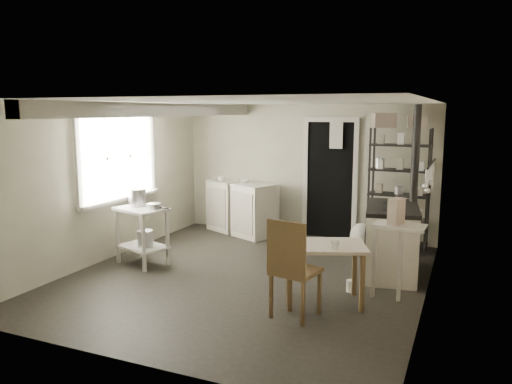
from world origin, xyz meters
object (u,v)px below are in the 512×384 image
at_px(prep_table, 142,237).
at_px(stockpot, 137,198).
at_px(work_table, 324,271).
at_px(chair, 296,273).
at_px(shelf_rack, 399,191).
at_px(flour_sack, 361,235).
at_px(base_cabinets, 242,208).
at_px(stove, 391,243).

xyz_separation_m(prep_table, stockpot, (-0.14, 0.11, 0.54)).
xyz_separation_m(work_table, chair, (-0.17, -0.48, 0.10)).
xyz_separation_m(shelf_rack, flour_sack, (-0.53, -0.17, -0.71)).
height_order(prep_table, flour_sack, prep_table).
bearing_deg(base_cabinets, stove, -1.39).
relative_size(base_cabinets, flour_sack, 3.34).
height_order(prep_table, shelf_rack, shelf_rack).
distance_m(stove, flour_sack, 1.26).
height_order(base_cabinets, shelf_rack, shelf_rack).
distance_m(prep_table, shelf_rack, 3.96).
height_order(stove, work_table, stove).
bearing_deg(work_table, stockpot, 170.00).
distance_m(work_table, chair, 0.53).
bearing_deg(stockpot, flour_sack, 33.34).
bearing_deg(chair, flour_sack, 97.86).
relative_size(shelf_rack, work_table, 2.11).
relative_size(base_cabinets, stove, 1.19).
relative_size(chair, flour_sack, 2.56).
xyz_separation_m(stockpot, stove, (3.50, 0.82, -0.50)).
bearing_deg(stockpot, base_cabinets, 72.66).
bearing_deg(flour_sack, stove, -60.27).
bearing_deg(base_cabinets, flour_sack, 17.30).
xyz_separation_m(stockpot, flour_sack, (2.88, 1.89, -0.70)).
height_order(base_cabinets, chair, chair).
relative_size(stove, chair, 1.10).
height_order(stockpot, base_cabinets, stockpot).
relative_size(stockpot, flour_sack, 0.63).
xyz_separation_m(base_cabinets, shelf_rack, (2.74, -0.08, 0.49)).
height_order(chair, flour_sack, chair).
distance_m(work_table, flour_sack, 2.42).
height_order(prep_table, work_table, prep_table).
distance_m(shelf_rack, chair, 3.17).
distance_m(stockpot, stove, 3.63).
relative_size(work_table, chair, 0.84).
distance_m(prep_table, stove, 3.48).
bearing_deg(base_cabinets, shelf_rack, 22.13).
bearing_deg(shelf_rack, stockpot, -147.14).
relative_size(prep_table, flour_sack, 1.95).
bearing_deg(stockpot, work_table, -10.00).
distance_m(shelf_rack, flour_sack, 0.90).
bearing_deg(stove, flour_sack, 110.96).
bearing_deg(prep_table, chair, -18.84).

